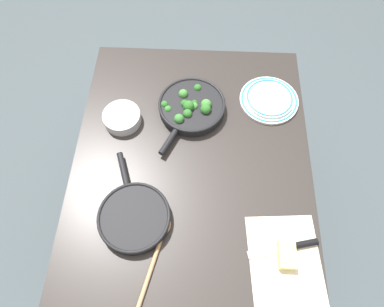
# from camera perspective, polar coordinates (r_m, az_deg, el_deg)

# --- Properties ---
(ground_plane) EXTENTS (14.00, 14.00, 0.00)m
(ground_plane) POSITION_cam_1_polar(r_m,az_deg,el_deg) (2.09, 0.00, -10.20)
(ground_plane) COLOR #424C51
(dining_table_red) EXTENTS (1.17, 0.96, 0.76)m
(dining_table_red) POSITION_cam_1_polar(r_m,az_deg,el_deg) (1.46, 0.00, -1.92)
(dining_table_red) COLOR #2D2826
(dining_table_red) RESTS_ON ground_plane
(skillet_broccoli) EXTENTS (0.39, 0.29, 0.08)m
(skillet_broccoli) POSITION_cam_1_polar(r_m,az_deg,el_deg) (1.48, -0.10, 7.78)
(skillet_broccoli) COLOR black
(skillet_broccoli) RESTS_ON dining_table_red
(skillet_eggs) EXTENTS (0.40, 0.27, 0.04)m
(skillet_eggs) POSITION_cam_1_polar(r_m,az_deg,el_deg) (1.28, -9.61, -10.37)
(skillet_eggs) COLOR black
(skillet_eggs) RESTS_ON dining_table_red
(wooden_spoon) EXTENTS (0.37, 0.11, 0.02)m
(wooden_spoon) POSITION_cam_1_polar(r_m,az_deg,el_deg) (1.25, -6.16, -16.68)
(wooden_spoon) COLOR tan
(wooden_spoon) RESTS_ON dining_table_red
(parchment_sheet) EXTENTS (0.34, 0.27, 0.00)m
(parchment_sheet) POSITION_cam_1_polar(r_m,az_deg,el_deg) (1.29, 15.23, -16.87)
(parchment_sheet) COLOR beige
(parchment_sheet) RESTS_ON dining_table_red
(grater_knife) EXTENTS (0.08, 0.25, 0.02)m
(grater_knife) POSITION_cam_1_polar(r_m,az_deg,el_deg) (1.30, 16.50, -14.61)
(grater_knife) COLOR silver
(grater_knife) RESTS_ON dining_table_red
(cheese_block) EXTENTS (0.10, 0.06, 0.04)m
(cheese_block) POSITION_cam_1_polar(r_m,az_deg,el_deg) (1.28, 15.52, -16.00)
(cheese_block) COLOR #EFD67A
(cheese_block) RESTS_ON dining_table_red
(dinner_plate_stack) EXTENTS (0.26, 0.26, 0.03)m
(dinner_plate_stack) POSITION_cam_1_polar(r_m,az_deg,el_deg) (1.56, 12.74, 8.84)
(dinner_plate_stack) COLOR silver
(dinner_plate_stack) RESTS_ON dining_table_red
(prep_bowl_steel) EXTENTS (0.16, 0.16, 0.05)m
(prep_bowl_steel) POSITION_cam_1_polar(r_m,az_deg,el_deg) (1.48, -11.58, 5.86)
(prep_bowl_steel) COLOR #B7B7BC
(prep_bowl_steel) RESTS_ON dining_table_red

